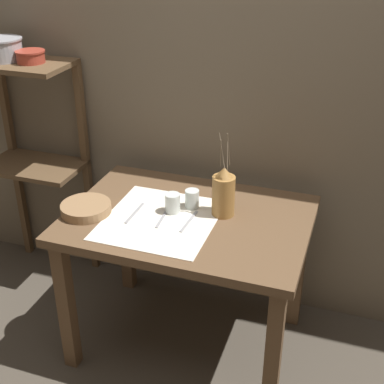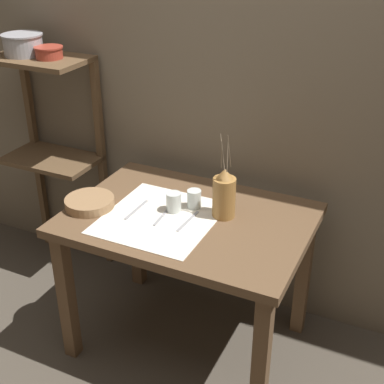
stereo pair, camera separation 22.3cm
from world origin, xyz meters
name	(u,v)px [view 2 (the right image)]	position (x,y,z in m)	size (l,w,h in m)	color
ground_plane	(189,340)	(0.00, 0.00, 0.00)	(12.00, 12.00, 0.00)	#473F35
stone_wall_back	(233,75)	(0.00, 0.48, 1.20)	(7.00, 0.06, 2.40)	#6B5E4C
wooden_table	(188,236)	(0.00, 0.00, 0.60)	(1.04, 0.74, 0.71)	brown
wooden_shelf_unit	(53,127)	(-0.95, 0.32, 0.85)	(0.50, 0.31, 1.23)	brown
linen_cloth	(160,218)	(-0.10, -0.07, 0.71)	(0.46, 0.50, 0.00)	silver
pitcher_with_flowers	(224,195)	(0.14, 0.06, 0.81)	(0.10, 0.10, 0.38)	olive
wooden_bowl	(90,203)	(-0.43, -0.11, 0.73)	(0.22, 0.22, 0.04)	#8E6B47
glass_tumbler_near	(174,202)	(-0.07, 0.01, 0.75)	(0.07, 0.07, 0.09)	silver
glass_tumbler_far	(194,199)	(-0.01, 0.08, 0.75)	(0.06, 0.06, 0.08)	silver
fork_inner	(136,210)	(-0.22, -0.06, 0.71)	(0.01, 0.18, 0.00)	#939399
knife_center	(163,215)	(-0.10, -0.05, 0.71)	(0.02, 0.18, 0.00)	#939399
fork_outer	(188,221)	(0.02, -0.05, 0.71)	(0.02, 0.18, 0.00)	#939399
metal_pot_large	(23,44)	(-1.04, 0.28, 1.28)	(0.20, 0.20, 0.10)	#939399
metal_pot_small	(49,52)	(-0.88, 0.28, 1.26)	(0.14, 0.14, 0.06)	#9E3828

